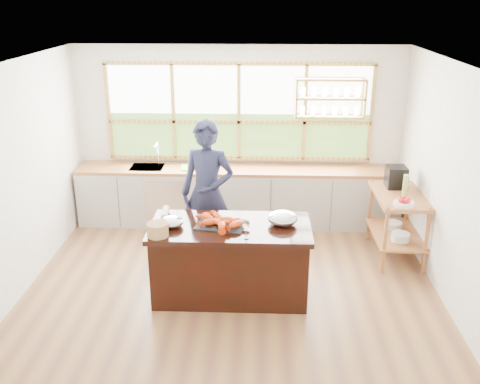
# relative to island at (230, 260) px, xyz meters

# --- Properties ---
(ground_plane) EXTENTS (5.00, 5.00, 0.00)m
(ground_plane) POSITION_rel_island_xyz_m (0.00, 0.20, -0.45)
(ground_plane) COLOR olive
(room_shell) EXTENTS (5.02, 4.52, 2.71)m
(room_shell) POSITION_rel_island_xyz_m (0.02, 0.71, 1.30)
(room_shell) COLOR white
(room_shell) RESTS_ON ground_plane
(back_counter) EXTENTS (4.90, 0.63, 0.90)m
(back_counter) POSITION_rel_island_xyz_m (-0.02, 2.14, 0.00)
(back_counter) COLOR #A7A59D
(back_counter) RESTS_ON ground_plane
(right_shelf_unit) EXTENTS (0.62, 1.10, 0.90)m
(right_shelf_unit) POSITION_rel_island_xyz_m (2.19, 1.09, 0.15)
(right_shelf_unit) COLOR #A25E2E
(right_shelf_unit) RESTS_ON ground_plane
(island) EXTENTS (1.85, 0.90, 0.90)m
(island) POSITION_rel_island_xyz_m (0.00, 0.00, 0.00)
(island) COLOR black
(island) RESTS_ON ground_plane
(cook) EXTENTS (0.79, 0.61, 1.94)m
(cook) POSITION_rel_island_xyz_m (-0.34, 0.85, 0.51)
(cook) COLOR #1C203A
(cook) RESTS_ON ground_plane
(potted_plant) EXTENTS (0.15, 0.11, 0.28)m
(potted_plant) POSITION_rel_island_xyz_m (-0.52, 2.20, 0.59)
(potted_plant) COLOR slate
(potted_plant) RESTS_ON back_counter
(cutting_board) EXTENTS (0.45, 0.37, 0.01)m
(cutting_board) POSITION_rel_island_xyz_m (-0.67, 2.14, 0.45)
(cutting_board) COLOR #6CCC47
(cutting_board) RESTS_ON back_counter
(espresso_machine) EXTENTS (0.26, 0.28, 0.30)m
(espresso_machine) POSITION_rel_island_xyz_m (2.19, 1.38, 0.59)
(espresso_machine) COLOR black
(espresso_machine) RESTS_ON right_shelf_unit
(wine_bottle) EXTENTS (0.08, 0.08, 0.28)m
(wine_bottle) POSITION_rel_island_xyz_m (2.24, 1.06, 0.59)
(wine_bottle) COLOR #9EAE52
(wine_bottle) RESTS_ON right_shelf_unit
(fruit_bowl) EXTENTS (0.25, 0.25, 0.11)m
(fruit_bowl) POSITION_rel_island_xyz_m (2.14, 0.70, 0.49)
(fruit_bowl) COLOR silver
(fruit_bowl) RESTS_ON right_shelf_unit
(slate_board) EXTENTS (0.62, 0.50, 0.02)m
(slate_board) POSITION_rel_island_xyz_m (-0.11, -0.00, 0.45)
(slate_board) COLOR black
(slate_board) RESTS_ON island
(lobster_pile) EXTENTS (0.55, 0.48, 0.08)m
(lobster_pile) POSITION_rel_island_xyz_m (-0.11, -0.01, 0.50)
(lobster_pile) COLOR red
(lobster_pile) RESTS_ON slate_board
(mixing_bowl_left) EXTENTS (0.27, 0.27, 0.13)m
(mixing_bowl_left) POSITION_rel_island_xyz_m (-0.67, -0.05, 0.50)
(mixing_bowl_left) COLOR silver
(mixing_bowl_left) RESTS_ON island
(mixing_bowl_right) EXTENTS (0.35, 0.35, 0.17)m
(mixing_bowl_right) POSITION_rel_island_xyz_m (0.60, 0.07, 0.52)
(mixing_bowl_right) COLOR silver
(mixing_bowl_right) RESTS_ON island
(wine_glass) EXTENTS (0.08, 0.08, 0.22)m
(wine_glass) POSITION_rel_island_xyz_m (0.19, -0.33, 0.61)
(wine_glass) COLOR white
(wine_glass) RESTS_ON island
(wicker_basket) EXTENTS (0.24, 0.24, 0.15)m
(wicker_basket) POSITION_rel_island_xyz_m (-0.78, -0.31, 0.52)
(wicker_basket) COLOR #A47451
(wicker_basket) RESTS_ON island
(parchment_roll) EXTENTS (0.10, 0.30, 0.08)m
(parchment_roll) POSITION_rel_island_xyz_m (-0.79, 0.25, 0.49)
(parchment_roll) COLOR white
(parchment_roll) RESTS_ON island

